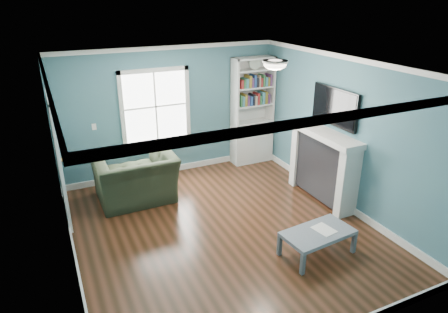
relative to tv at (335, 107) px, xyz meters
name	(u,v)px	position (x,y,z in m)	size (l,w,h in m)	color
floor	(223,229)	(-2.20, -0.20, -1.72)	(5.00, 5.00, 0.00)	black
room_walls	(223,136)	(-2.20, -0.20, -0.14)	(5.00, 5.00, 5.00)	#3F6B7E
trim	(223,158)	(-2.20, -0.20, -0.49)	(4.50, 5.00, 2.60)	white
window	(156,107)	(-2.50, 2.29, -0.27)	(1.40, 0.06, 1.50)	white
bookshelf	(252,121)	(-0.43, 2.10, -0.80)	(0.90, 0.35, 2.31)	silver
fireplace	(323,166)	(-0.12, 0.00, -1.09)	(0.44, 1.58, 1.30)	black
tv	(335,107)	(0.00, 0.00, 0.00)	(0.06, 1.10, 0.65)	black
door	(58,160)	(-4.42, 1.20, -0.65)	(0.12, 0.98, 2.17)	silver
ceiling_fixture	(275,64)	(-1.30, -0.10, 0.82)	(0.38, 0.38, 0.15)	white
light_switch	(94,127)	(-3.70, 2.28, -0.52)	(0.08, 0.01, 0.12)	white
recliner	(135,170)	(-3.21, 1.37, -1.13)	(1.37, 0.89, 1.20)	black
coffee_table	(318,234)	(-1.24, -1.36, -1.40)	(1.07, 0.65, 0.37)	#4B545A
paper_sheet	(324,229)	(-1.13, -1.35, -1.35)	(0.24, 0.31, 0.00)	white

